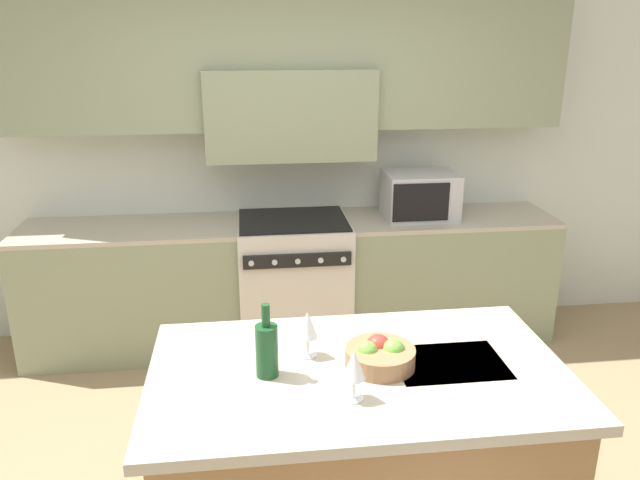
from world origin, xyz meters
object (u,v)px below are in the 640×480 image
(range_stove, at_px, (294,282))
(wine_glass_near, at_px, (354,366))
(wine_glass_far, at_px, (307,326))
(fruit_bowl, at_px, (380,355))
(microwave, at_px, (420,195))
(wine_bottle, at_px, (267,349))

(range_stove, distance_m, wine_glass_near, 2.29)
(wine_glass_far, bearing_deg, fruit_bowl, -21.99)
(range_stove, distance_m, microwave, 1.09)
(wine_glass_near, relative_size, wine_glass_far, 1.00)
(wine_glass_near, bearing_deg, wine_bottle, 146.14)
(range_stove, distance_m, fruit_bowl, 2.06)
(microwave, height_order, fruit_bowl, microwave)
(wine_bottle, xyz_separation_m, wine_glass_far, (0.17, 0.13, 0.02))
(microwave, xyz_separation_m, wine_bottle, (-1.17, -2.03, -0.04))
(wine_glass_far, distance_m, fruit_bowl, 0.31)
(microwave, xyz_separation_m, fruit_bowl, (-0.72, -2.01, -0.11))
(fruit_bowl, bearing_deg, wine_glass_near, -123.24)
(range_stove, relative_size, fruit_bowl, 3.37)
(range_stove, height_order, wine_glass_far, wine_glass_far)
(wine_bottle, distance_m, wine_glass_near, 0.37)
(wine_glass_near, distance_m, wine_glass_far, 0.36)
(range_stove, bearing_deg, wine_bottle, -97.44)
(range_stove, height_order, wine_bottle, wine_bottle)
(microwave, relative_size, fruit_bowl, 1.79)
(microwave, relative_size, wine_glass_near, 2.51)
(wine_bottle, height_order, fruit_bowl, wine_bottle)
(wine_bottle, bearing_deg, microwave, 60.05)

